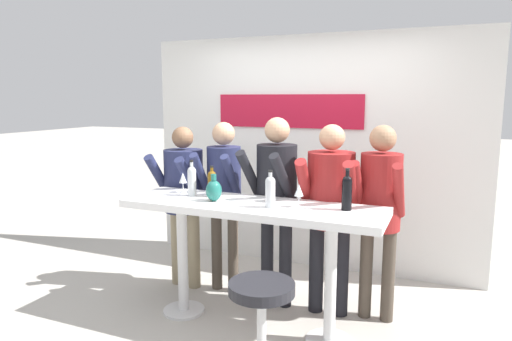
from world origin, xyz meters
name	(u,v)px	position (x,y,z in m)	size (l,w,h in m)	color
ground_plane	(252,326)	(0.00, 0.00, 0.00)	(40.00, 40.00, 0.00)	#B2ADA3
back_wall	(309,152)	(0.00, 1.58, 1.27)	(3.69, 0.12, 2.52)	silver
tasting_table	(251,224)	(0.00, 0.00, 0.86)	(2.09, 0.62, 1.03)	white
bar_stool	(262,319)	(0.39, -0.74, 0.49)	(0.44, 0.44, 0.73)	silver
person_far_left	(183,190)	(-0.94, 0.50, 0.98)	(0.48, 0.56, 1.59)	gray
person_left	(224,187)	(-0.53, 0.55, 1.02)	(0.39, 0.50, 1.64)	#473D33
person_center_left	(276,191)	(0.03, 0.47, 1.05)	(0.49, 0.59, 1.69)	black
person_center	(330,200)	(0.52, 0.47, 1.01)	(0.49, 0.56, 1.64)	black
person_center_right	(380,201)	(0.92, 0.52, 1.02)	(0.40, 0.51, 1.65)	#473D33
wine_bottle_0	(212,182)	(-0.41, 0.10, 1.16)	(0.07, 0.07, 0.26)	brown
wine_bottle_1	(270,190)	(0.19, -0.07, 1.17)	(0.08, 0.08, 0.29)	#B7BCC1
wine_bottle_2	(347,191)	(0.73, 0.08, 1.18)	(0.08, 0.08, 0.31)	black
wine_bottle_3	(192,179)	(-0.58, 0.07, 1.17)	(0.07, 0.07, 0.31)	#B7BCC1
wine_glass_0	(183,178)	(-0.72, 0.15, 1.16)	(0.07, 0.07, 0.18)	silver
wine_glass_1	(299,191)	(0.38, 0.03, 1.16)	(0.07, 0.07, 0.18)	silver
decorative_vase	(214,190)	(-0.31, -0.04, 1.12)	(0.13, 0.13, 0.22)	#1E665B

